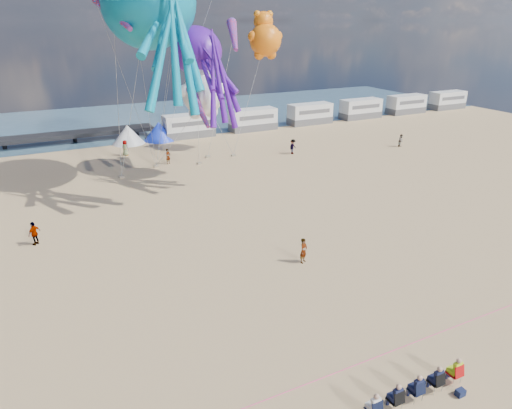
# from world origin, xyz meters

# --- Properties ---
(ground) EXTENTS (120.00, 120.00, 0.00)m
(ground) POSITION_xyz_m (0.00, 0.00, 0.00)
(ground) COLOR tan
(ground) RESTS_ON ground
(water) EXTENTS (120.00, 120.00, 0.00)m
(water) POSITION_xyz_m (0.00, 55.00, 0.02)
(water) COLOR #3C5C72
(water) RESTS_ON ground
(motorhome_0) EXTENTS (6.60, 2.50, 3.00)m
(motorhome_0) POSITION_xyz_m (6.00, 40.00, 1.50)
(motorhome_0) COLOR silver
(motorhome_0) RESTS_ON ground
(motorhome_1) EXTENTS (6.60, 2.50, 3.00)m
(motorhome_1) POSITION_xyz_m (15.50, 40.00, 1.50)
(motorhome_1) COLOR silver
(motorhome_1) RESTS_ON ground
(motorhome_2) EXTENTS (6.60, 2.50, 3.00)m
(motorhome_2) POSITION_xyz_m (25.00, 40.00, 1.50)
(motorhome_2) COLOR silver
(motorhome_2) RESTS_ON ground
(motorhome_3) EXTENTS (6.60, 2.50, 3.00)m
(motorhome_3) POSITION_xyz_m (34.50, 40.00, 1.50)
(motorhome_3) COLOR silver
(motorhome_3) RESTS_ON ground
(motorhome_4) EXTENTS (6.60, 2.50, 3.00)m
(motorhome_4) POSITION_xyz_m (44.00, 40.00, 1.50)
(motorhome_4) COLOR silver
(motorhome_4) RESTS_ON ground
(motorhome_5) EXTENTS (6.60, 2.50, 3.00)m
(motorhome_5) POSITION_xyz_m (53.50, 40.00, 1.50)
(motorhome_5) COLOR silver
(motorhome_5) RESTS_ON ground
(tent_white) EXTENTS (4.00, 4.00, 2.40)m
(tent_white) POSITION_xyz_m (-2.00, 40.00, 1.20)
(tent_white) COLOR white
(tent_white) RESTS_ON ground
(tent_blue) EXTENTS (4.00, 4.00, 2.40)m
(tent_blue) POSITION_xyz_m (2.00, 40.00, 1.20)
(tent_blue) COLOR #1933CC
(tent_blue) RESTS_ON ground
(spectator_row) EXTENTS (6.10, 0.90, 1.30)m
(spectator_row) POSITION_xyz_m (-0.37, -7.64, 0.65)
(spectator_row) COLOR black
(spectator_row) RESTS_ON ground
(cooler_navy) EXTENTS (0.38, 0.28, 0.30)m
(cooler_navy) POSITION_xyz_m (1.47, -8.36, 0.15)
(cooler_navy) COLOR #141D40
(cooler_navy) RESTS_ON ground
(rope_line) EXTENTS (34.00, 0.03, 0.03)m
(rope_line) POSITION_xyz_m (0.00, -5.00, 0.02)
(rope_line) COLOR #F2338C
(rope_line) RESTS_ON ground
(standing_person) EXTENTS (0.73, 0.64, 1.68)m
(standing_person) POSITION_xyz_m (1.61, 4.16, 0.84)
(standing_person) COLOR tan
(standing_person) RESTS_ON ground
(beachgoer_0) EXTENTS (0.74, 0.77, 1.78)m
(beachgoer_0) POSITION_xyz_m (-3.45, 34.65, 0.89)
(beachgoer_0) COLOR #7F6659
(beachgoer_0) RESTS_ON ground
(beachgoer_1) EXTENTS (0.88, 0.72, 1.56)m
(beachgoer_1) POSITION_xyz_m (27.70, 23.52, 0.78)
(beachgoer_1) COLOR #7F6659
(beachgoer_1) RESTS_ON ground
(beachgoer_2) EXTENTS (1.05, 0.97, 1.72)m
(beachgoer_2) POSITION_xyz_m (14.15, 26.68, 0.86)
(beachgoer_2) COLOR #7F6659
(beachgoer_2) RESTS_ON ground
(beachgoer_3) EXTENTS (1.24, 1.20, 1.70)m
(beachgoer_3) POSITION_xyz_m (-13.69, 14.54, 0.85)
(beachgoer_3) COLOR #7F6659
(beachgoer_3) RESTS_ON ground
(beachgoer_5) EXTENTS (1.57, 1.22, 1.66)m
(beachgoer_5) POSITION_xyz_m (0.03, 29.23, 0.83)
(beachgoer_5) COLOR #7F6659
(beachgoer_5) RESTS_ON ground
(sandbag_a) EXTENTS (0.50, 0.35, 0.22)m
(sandbag_a) POSITION_xyz_m (-5.50, 26.63, 0.11)
(sandbag_a) COLOR gray
(sandbag_a) RESTS_ON ground
(sandbag_b) EXTENTS (0.50, 0.35, 0.22)m
(sandbag_b) POSITION_xyz_m (2.96, 27.58, 0.11)
(sandbag_b) COLOR gray
(sandbag_b) RESTS_ON ground
(sandbag_c) EXTENTS (0.50, 0.35, 0.22)m
(sandbag_c) POSITION_xyz_m (7.54, 28.83, 0.11)
(sandbag_c) COLOR gray
(sandbag_c) RESTS_ON ground
(sandbag_d) EXTENTS (0.50, 0.35, 0.22)m
(sandbag_d) POSITION_xyz_m (4.74, 29.67, 0.11)
(sandbag_d) COLOR gray
(sandbag_d) RESTS_ON ground
(sandbag_e) EXTENTS (0.50, 0.35, 0.22)m
(sandbag_e) POSITION_xyz_m (-1.49, 28.62, 0.11)
(sandbag_e) COLOR gray
(sandbag_e) RESTS_ON ground
(kite_octopus_teal) EXTENTS (8.46, 13.52, 14.35)m
(kite_octopus_teal) POSITION_xyz_m (-2.14, 24.17, 15.88)
(kite_octopus_teal) COLOR #0885A7
(kite_octopus_purple) EXTENTS (6.62, 10.31, 10.91)m
(kite_octopus_purple) POSITION_xyz_m (2.36, 25.18, 11.83)
(kite_octopus_purple) COLOR #52139C
(kite_panda) EXTENTS (5.36, 5.14, 6.57)m
(kite_panda) POSITION_xyz_m (2.17, 23.36, 8.05)
(kite_panda) COLOR white
(kite_teddy_orange) EXTENTS (5.24, 5.07, 6.01)m
(kite_teddy_orange) POSITION_xyz_m (11.82, 29.32, 12.49)
(kite_teddy_orange) COLOR orange
(windsock_left) EXTENTS (2.30, 7.05, 6.96)m
(windsock_left) POSITION_xyz_m (-5.22, 23.27, 15.04)
(windsock_left) COLOR red
(windsock_mid) EXTENTS (2.74, 5.46, 5.44)m
(windsock_mid) POSITION_xyz_m (5.90, 24.42, 13.13)
(windsock_mid) COLOR red
(windsock_right) EXTENTS (1.14, 5.41, 5.37)m
(windsock_right) POSITION_xyz_m (0.73, 20.43, 7.44)
(windsock_right) COLOR red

